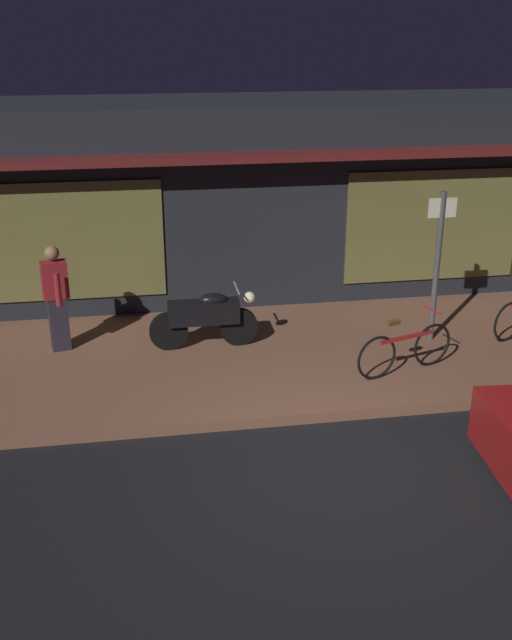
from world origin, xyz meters
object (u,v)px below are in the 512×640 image
(person_photographer, at_px, (56,296))
(sign_post, at_px, (438,258))
(motorcycle, at_px, (206,317))
(bicycle_parked, at_px, (405,349))

(person_photographer, bearing_deg, sign_post, -5.50)
(motorcycle, relative_size, person_photographer, 1.02)
(motorcycle, bearing_deg, person_photographer, 173.12)
(motorcycle, xyz_separation_m, person_photographer, (-2.25, 0.27, 0.38))
(bicycle_parked, distance_m, sign_post, 1.71)
(person_photographer, distance_m, sign_post, 5.88)
(motorcycle, height_order, person_photographer, person_photographer)
(motorcycle, xyz_separation_m, sign_post, (3.59, -0.29, 0.86))
(sign_post, bearing_deg, motorcycle, 175.37)
(person_photographer, bearing_deg, bicycle_parked, -18.35)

